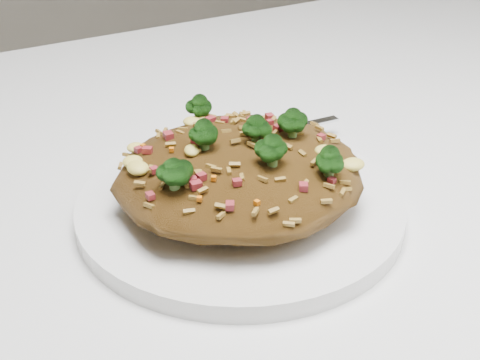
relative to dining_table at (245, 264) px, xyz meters
name	(u,v)px	position (x,y,z in m)	size (l,w,h in m)	color
dining_table	(245,264)	(0.00, 0.00, 0.00)	(1.20, 0.80, 0.75)	white
plate	(240,205)	(-0.03, -0.05, 0.10)	(0.24, 0.24, 0.01)	white
fried_rice	(240,163)	(-0.03, -0.05, 0.13)	(0.18, 0.17, 0.07)	brown
fork	(265,134)	(0.04, 0.03, 0.11)	(0.16, 0.02, 0.00)	silver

